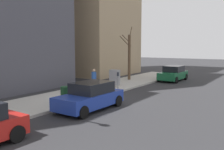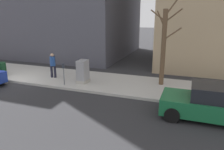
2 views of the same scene
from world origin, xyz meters
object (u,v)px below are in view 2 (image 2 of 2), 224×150
Objects in this scene: bare_tree at (164,45)px; trash_bin at (2,69)px; utility_box at (83,72)px; parking_meter at (64,72)px; pedestrian_near_meter at (53,64)px; parked_car_green at (214,103)px.

trash_bin is (-1.72, 10.94, -1.98)m from bare_tree.
utility_box is 0.27× the size of bare_tree.
bare_tree is (2.17, -5.58, 1.60)m from parking_meter.
trash_bin is at bearing -1.80° from pedestrian_near_meter.
parked_car_green is 10.16m from pedestrian_near_meter.
utility_box reaches higher than trash_bin.
utility_box is at bearing -45.07° from parking_meter.
parked_car_green is at bearing -100.33° from parking_meter.
pedestrian_near_meter is at bearing 74.68° from parked_car_green.
bare_tree reaches higher than trash_bin.
parking_meter is at bearing 131.44° from pedestrian_near_meter.
pedestrian_near_meter reaches higher than parking_meter.
trash_bin is 0.54× the size of pedestrian_near_meter.
pedestrian_near_meter is (2.65, 9.80, 0.35)m from parked_car_green.
parking_meter is 0.94× the size of utility_box.
bare_tree is at bearing 35.67° from parked_car_green.
pedestrian_near_meter is at bearing 82.94° from utility_box.
pedestrian_near_meter is at bearing 53.69° from parking_meter.
pedestrian_near_meter reaches higher than utility_box.
trash_bin is at bearing 98.96° from bare_tree.
bare_tree is at bearing -81.04° from trash_bin.
pedestrian_near_meter is (1.15, 1.56, 0.11)m from parking_meter.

